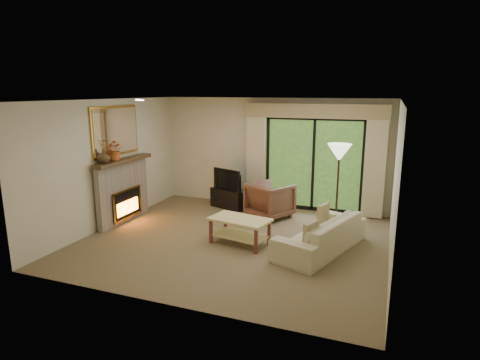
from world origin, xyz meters
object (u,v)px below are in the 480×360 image
at_px(media_console, 230,198).
at_px(sofa, 321,234).
at_px(armchair, 270,200).
at_px(coffee_table, 240,231).

height_order(media_console, sofa, sofa).
height_order(armchair, coffee_table, armchair).
bearing_deg(armchair, media_console, 9.80).
height_order(media_console, armchair, armchair).
bearing_deg(armchair, sofa, 160.77).
bearing_deg(media_console, sofa, -15.37).
bearing_deg(coffee_table, media_console, 127.56).
relative_size(armchair, coffee_table, 0.79).
distance_m(media_console, sofa, 3.12).
relative_size(media_console, sofa, 0.45).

